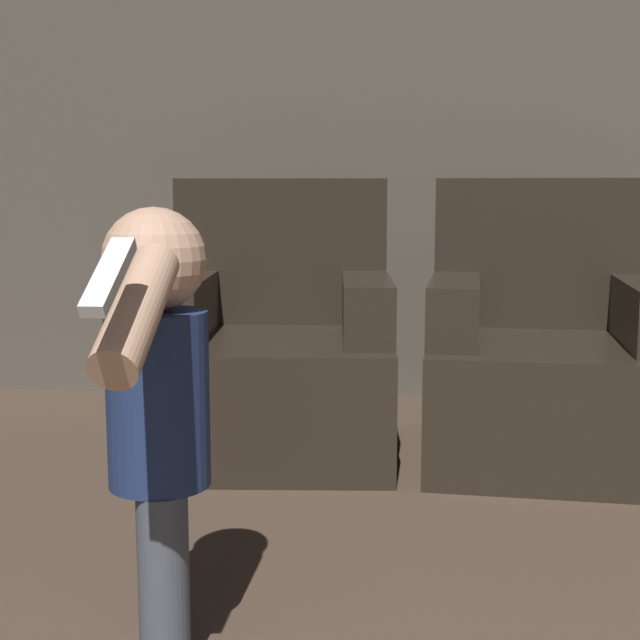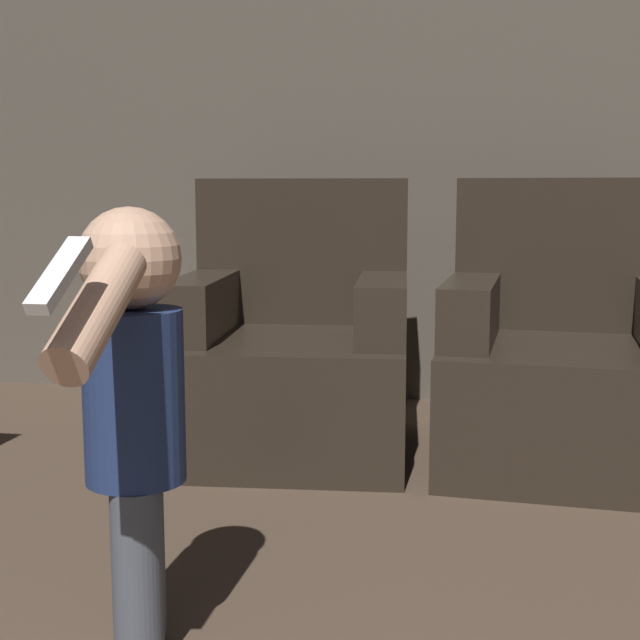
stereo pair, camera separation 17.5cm
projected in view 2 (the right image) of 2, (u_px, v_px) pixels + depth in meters
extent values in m
cube|color=#51493F|center=(417.00, 91.00, 3.69)|extent=(8.40, 0.05, 2.60)
cube|color=black|center=(293.00, 393.00, 3.06)|extent=(0.84, 0.87, 0.40)
cube|color=black|center=(303.00, 251.00, 3.31)|extent=(0.78, 0.23, 0.53)
cube|color=black|center=(204.00, 305.00, 3.04)|extent=(0.21, 0.66, 0.20)
cube|color=black|center=(383.00, 307.00, 2.99)|extent=(0.21, 0.66, 0.20)
cube|color=black|center=(564.00, 405.00, 2.90)|extent=(0.82, 0.86, 0.40)
cube|color=black|center=(567.00, 254.00, 3.14)|extent=(0.78, 0.21, 0.53)
cube|color=black|center=(471.00, 310.00, 2.93)|extent=(0.20, 0.66, 0.20)
cylinder|color=#474C56|center=(138.00, 577.00, 1.67)|extent=(0.10, 0.10, 0.35)
cylinder|color=#474C56|center=(141.00, 555.00, 1.77)|extent=(0.10, 0.10, 0.35)
cylinder|color=navy|center=(134.00, 396.00, 1.67)|extent=(0.19, 0.19, 0.33)
sphere|color=tan|center=(130.00, 258.00, 1.64)|extent=(0.19, 0.19, 0.19)
cylinder|color=tan|center=(138.00, 389.00, 1.79)|extent=(0.08, 0.08, 0.28)
cylinder|color=tan|center=(96.00, 311.00, 1.41)|extent=(0.08, 0.28, 0.21)
cube|color=white|center=(60.00, 274.00, 1.29)|extent=(0.04, 0.16, 0.10)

